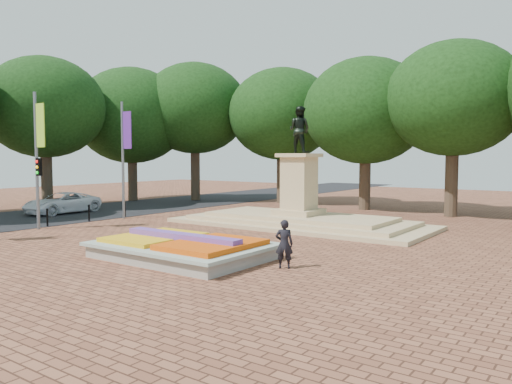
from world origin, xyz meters
The scene contains 10 objects.
ground centered at (0.00, 0.00, 0.00)m, with size 90.00×90.00×0.00m, color brown.
asphalt_street centered at (-15.00, 5.00, 0.01)m, with size 9.00×90.00×0.02m, color black.
flower_bed centered at (1.03, -2.00, 0.38)m, with size 6.30×4.30×0.91m.
monument centered at (0.00, 8.00, 0.88)m, with size 14.00×6.00×6.40m.
tree_row_back centered at (2.33, 18.00, 6.67)m, with size 44.80×8.80×10.43m.
tree_row_street centered at (-19.50, 4.67, 6.39)m, with size 8.40×25.40×9.98m.
banner_poles centered at (-10.08, -1.31, 3.88)m, with size 0.88×11.17×7.00m.
bollard_row centered at (-10.70, -1.50, 0.53)m, with size 0.12×13.12×0.98m.
van centered at (-15.63, 3.86, 0.69)m, with size 2.30×4.99×1.39m, color white.
pedestrian centered at (4.97, -1.27, 0.82)m, with size 0.60×0.39×1.64m, color black.
Camera 1 is at (13.80, -15.11, 3.70)m, focal length 35.00 mm.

